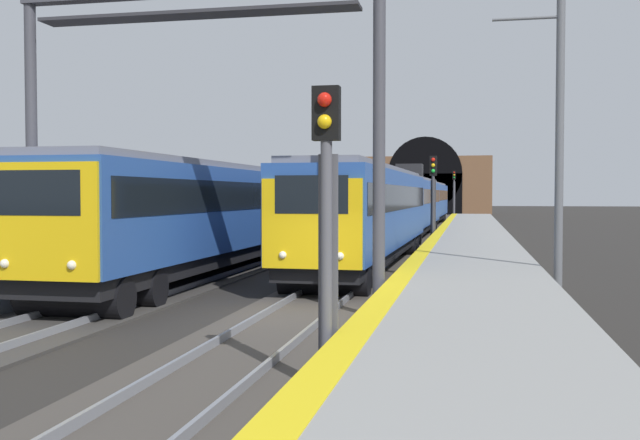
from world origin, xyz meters
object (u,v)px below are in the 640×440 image
at_px(train_main_approaching, 409,204).
at_px(overhead_signal_gantry, 196,64).
at_px(railway_signal_near, 327,213).
at_px(catenary_mast_near, 559,145).
at_px(railway_signal_mid, 433,192).
at_px(train_adjacent_platform, 322,204).
at_px(railway_signal_far, 454,190).

distance_m(train_main_approaching, overhead_signal_gantry, 30.75).
distance_m(railway_signal_near, catenary_mast_near, 10.92).
height_order(railway_signal_near, catenary_mast_near, catenary_mast_near).
bearing_deg(catenary_mast_near, train_main_approaching, 12.82).
bearing_deg(railway_signal_mid, train_adjacent_platform, -121.05).
bearing_deg(train_adjacent_platform, train_main_approaching, 125.28).
height_order(railway_signal_near, railway_signal_mid, railway_signal_mid).
bearing_deg(catenary_mast_near, train_adjacent_platform, 25.43).
xyz_separation_m(train_adjacent_platform, railway_signal_mid, (-4.13, -6.86, 0.73)).
bearing_deg(railway_signal_mid, overhead_signal_gantry, -10.85).
relative_size(railway_signal_near, catenary_mast_near, 0.54).
bearing_deg(train_adjacent_platform, railway_signal_far, 171.42).
bearing_deg(catenary_mast_near, railway_signal_near, 157.15).
height_order(railway_signal_near, railway_signal_far, railway_signal_far).
height_order(train_adjacent_platform, catenary_mast_near, catenary_mast_near).
height_order(train_main_approaching, train_adjacent_platform, train_main_approaching).
relative_size(railway_signal_near, railway_signal_mid, 0.89).
xyz_separation_m(train_main_approaching, railway_signal_mid, (-7.62, -1.89, 0.74)).
bearing_deg(train_adjacent_platform, railway_signal_mid, 59.18).
distance_m(train_main_approaching, railway_signal_far, 40.83).
bearing_deg(train_adjacent_platform, railway_signal_near, 11.89).
relative_size(train_main_approaching, railway_signal_mid, 11.75).
relative_size(railway_signal_far, overhead_signal_gantry, 0.62).
xyz_separation_m(railway_signal_near, overhead_signal_gantry, (6.28, 4.37, 3.30)).
xyz_separation_m(train_adjacent_platform, railway_signal_far, (44.26, -6.86, 1.12)).
bearing_deg(overhead_signal_gantry, railway_signal_near, -145.17).
distance_m(railway_signal_near, railway_signal_far, 77.49).
bearing_deg(train_adjacent_platform, catenary_mast_near, 25.65).
distance_m(train_adjacent_platform, overhead_signal_gantry, 27.30).
bearing_deg(railway_signal_far, train_adjacent_platform, -8.81).
xyz_separation_m(train_main_approaching, overhead_signal_gantry, (-30.43, 2.49, 3.67)).
bearing_deg(catenary_mast_near, overhead_signal_gantry, 113.25).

